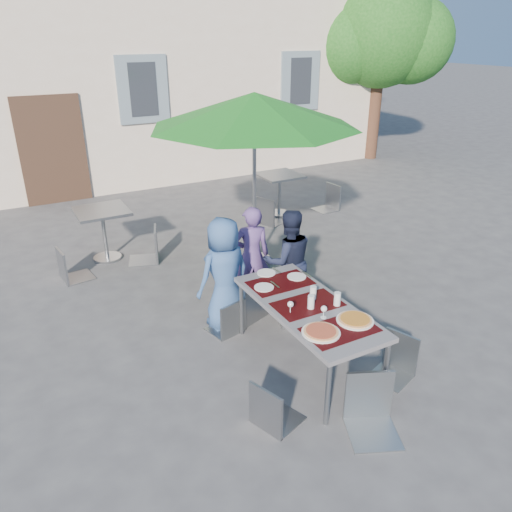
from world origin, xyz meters
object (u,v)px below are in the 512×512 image
chair_4 (400,333)px  cafe_table_0 (103,224)px  child_0 (224,274)px  chair_5 (376,373)px  pizza_near_right (355,320)px  cafe_table_1 (279,186)px  chair_0 (228,298)px  patio_umbrella (254,111)px  pizza_near_left (321,332)px  child_1 (251,256)px  chair_1 (250,275)px  bg_chair_l_0 (66,245)px  chair_3 (273,381)px  dining_table (307,309)px  bg_chair_r_1 (330,182)px  bg_chair_r_0 (147,225)px  bg_chair_l_1 (269,194)px  child_2 (288,261)px

chair_4 → cafe_table_0: bearing=114.4°
child_0 → chair_5: 2.27m
pizza_near_right → chair_4: (0.53, -0.10, -0.26)m
chair_5 → cafe_table_1: bearing=67.4°
pizza_near_right → cafe_table_1: (2.04, 4.84, -0.18)m
chair_0 → cafe_table_0: bearing=105.3°
patio_umbrella → pizza_near_left: bearing=-107.0°
child_1 → chair_1: bearing=75.9°
chair_1 → chair_5: bearing=-87.9°
chair_4 → cafe_table_1: bearing=73.0°
child_0 → child_1: size_ratio=1.05×
chair_1 → chair_5: size_ratio=1.03×
child_1 → patio_umbrella: (0.59, 1.01, 1.67)m
chair_5 → bg_chair_l_0: 4.82m
chair_3 → pizza_near_right: bearing=8.0°
dining_table → pizza_near_right: bearing=-65.9°
chair_1 → chair_5: 2.22m
chair_1 → pizza_near_left: bearing=-93.9°
chair_4 → patio_umbrella: size_ratio=0.29×
pizza_near_right → dining_table: bearing=114.1°
dining_table → chair_3: (-0.79, -0.64, -0.19)m
dining_table → bg_chair_r_1: (3.33, 4.13, -0.13)m
dining_table → bg_chair_r_0: size_ratio=1.81×
dining_table → bg_chair_l_1: 4.37m
dining_table → cafe_table_1: size_ratio=2.25×
chair_0 → chair_3: size_ratio=0.96×
pizza_near_right → child_2: bearing=81.3°
dining_table → cafe_table_0: 4.02m
child_2 → cafe_table_1: size_ratio=1.66×
bg_chair_l_1 → bg_chair_l_0: bearing=-170.4°
dining_table → child_1: child_1 is taller
pizza_near_left → child_1: 2.07m
bg_chair_l_0 → cafe_table_1: bearing=13.5°
bg_chair_l_0 → child_2: bearing=-43.0°
cafe_table_1 → bg_chair_l_1: (-0.45, -0.37, -0.00)m
chair_4 → bg_chair_r_1: size_ratio=0.90×
pizza_near_left → cafe_table_1: bearing=63.2°
chair_0 → child_2: bearing=10.9°
cafe_table_0 → child_0: bearing=-72.7°
child_2 → chair_4: bearing=112.4°
child_2 → chair_0: bearing=24.2°
pizza_near_right → cafe_table_0: bearing=108.8°
child_1 → chair_0: child_1 is taller
pizza_near_left → cafe_table_0: size_ratio=0.44×
bg_chair_l_1 → chair_4: bearing=-103.1°
chair_1 → child_2: bearing=0.4°
chair_0 → bg_chair_r_1: 4.95m
chair_4 → bg_chair_l_0: bg_chair_l_0 is taller
pizza_near_left → bg_chair_l_1: 4.92m
child_0 → bg_chair_l_1: bearing=-137.5°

